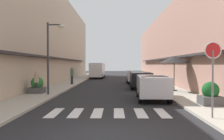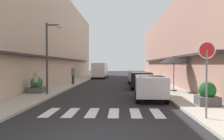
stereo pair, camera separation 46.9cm
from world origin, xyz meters
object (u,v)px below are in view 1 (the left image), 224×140
Objects in this scene: parked_car_far at (135,75)px; planter_corner at (210,95)px; round_street_sign at (213,59)px; pedestrian_walking_far at (72,75)px; parked_car_mid at (141,78)px; parked_car_near at (153,85)px; street_lamp at (51,50)px; delivery_van at (97,69)px; pedestrian_walking_near at (36,82)px; cafe_umbrella at (174,60)px; planter_midblock at (37,86)px.

parked_car_far is 3.45× the size of planter_corner.
round_street_sign is 1.58× the size of pedestrian_walking_far.
planter_corner is at bearing -75.05° from parked_car_mid.
street_lamp is at bearing 164.50° from parked_car_near.
parked_car_mid is 0.77× the size of delivery_van.
pedestrian_walking_far reaches higher than pedestrian_walking_near.
delivery_van is 29.55m from round_street_sign.
parked_car_far is 1.40× the size of round_street_sign.
street_lamp is 9.26m from cafe_umbrella.
planter_midblock is 0.45m from pedestrian_walking_near.
planter_corner is 11.48m from planter_midblock.
round_street_sign reaches higher than pedestrian_walking_far.
pedestrian_walking_near is at bearing -80.75° from planter_midblock.
parked_car_far is 13.24m from pedestrian_walking_near.
pedestrian_walking_near reaches higher than planter_corner.
parked_car_mid reaches higher than planter_corner.
round_street_sign is 9.80m from cafe_umbrella.
round_street_sign is at bearing -75.51° from parked_car_near.
planter_corner is at bearing -44.62° from parked_car_near.
delivery_van is 1.13× the size of street_lamp.
street_lamp is 4.17× the size of planter_corner.
planter_midblock is at bearing 92.35° from pedestrian_walking_near.
planter_midblock is at bearing -126.75° from parked_car_far.
parked_car_far is at bearing -135.00° from pedestrian_walking_far.
parked_car_near is 5.11m from cafe_umbrella.
pedestrian_walking_near is (-7.74, 2.28, 0.03)m from parked_car_near.
street_lamp is 3.05× the size of pedestrian_walking_near.
parked_car_near is at bearing 146.26° from pedestrian_walking_far.
parked_car_far is at bearing 47.34° from pedestrian_walking_near.
parked_car_near is 0.76× the size of delivery_van.
street_lamp is at bearing 154.70° from planter_corner.
parked_car_near is at bearing -77.96° from delivery_van.
delivery_van is 3.00× the size of pedestrian_walking_far.
parked_car_far is (0.00, 6.10, -0.00)m from parked_car_mid.
pedestrian_walking_far is (1.06, 8.12, 0.13)m from pedestrian_walking_near.
parked_car_far is 13.18m from street_lamp.
parked_car_mid is at bearing -90.00° from parked_car_far.
parked_car_near is 5.85m from round_street_sign.
pedestrian_walking_far is at bearing 117.00° from round_street_sign.
parked_car_mid is at bearing 96.52° from round_street_sign.
parked_car_far is 7.18m from pedestrian_walking_far.
round_street_sign is 10.89m from street_lamp.
parked_car_mid is at bearing 29.07° from planter_midblock.
cafe_umbrella is 1.69× the size of pedestrian_walking_near.
delivery_van reaches higher than parked_car_near.
parked_car_near is 13.02m from parked_car_far.
street_lamp reaches higher than parked_car_near.
parked_car_near is 3.53m from planter_corner.
cafe_umbrella is 7.00m from planter_corner.
pedestrian_walking_near is at bearing -168.81° from cafe_umbrella.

